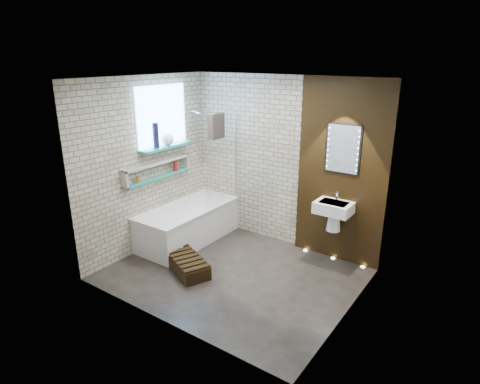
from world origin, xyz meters
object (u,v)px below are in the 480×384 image
Objects in this scene: led_mirror at (343,149)px; walnut_step at (186,264)px; washbasin at (334,211)px; bath_screen at (221,161)px; bathtub at (188,223)px.

walnut_step is at bearing -135.33° from led_mirror.
washbasin is 0.83× the size of led_mirror.
led_mirror is at bearing 10.66° from bath_screen.
bath_screen reaches higher than washbasin.
bath_screen reaches higher than bathtub.
walnut_step is (0.27, -1.19, -1.19)m from bath_screen.
washbasin is at bearing 16.01° from bathtub.
bath_screen is at bearing -169.34° from led_mirror.
led_mirror reaches higher than washbasin.
bath_screen is at bearing 102.78° from walnut_step.
walnut_step is (-1.55, -1.53, -1.56)m from led_mirror.
washbasin is 0.88m from led_mirror.
led_mirror reaches higher than bath_screen.
bath_screen is 1.70m from walnut_step.
bathtub is 3.00× the size of washbasin.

